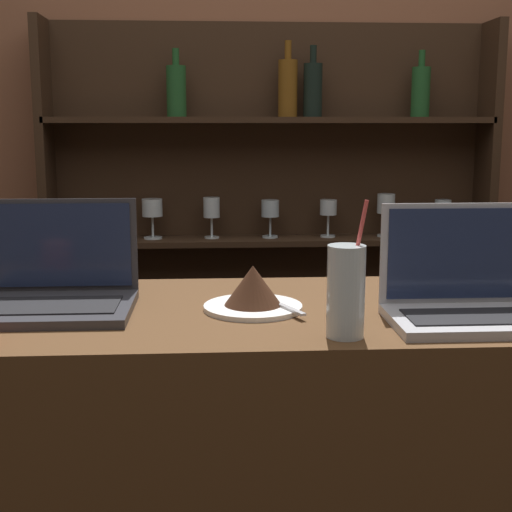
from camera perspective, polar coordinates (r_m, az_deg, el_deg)
name	(u,v)px	position (r m, az deg, el deg)	size (l,w,h in m)	color
back_wall	(263,115)	(2.59, 0.55, 11.19)	(7.00, 0.06, 2.70)	brown
back_shelf	(270,249)	(2.56, 1.11, 0.56)	(1.55, 0.18, 1.67)	#332114
laptop_near	(51,288)	(1.47, -16.09, -2.45)	(0.33, 0.25, 0.21)	#333338
laptop_far	(479,295)	(1.39, 17.41, -2.99)	(0.35, 0.20, 0.21)	#ADADB2
cake_plate	(253,291)	(1.40, -0.23, -2.85)	(0.20, 0.20, 0.09)	white
water_glass	(346,291)	(1.23, 7.21, -2.81)	(0.07, 0.07, 0.24)	silver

